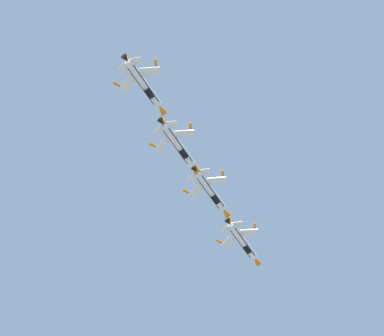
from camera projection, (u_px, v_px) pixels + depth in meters
name	position (u px, v px, depth m)	size (l,w,h in m)	color
fighter_jet_lead	(243.00, 242.00, 183.84)	(11.43, 14.24, 4.35)	white
fighter_jet_left_wing	(211.00, 192.00, 175.30)	(11.42, 14.24, 4.37)	white
fighter_jet_right_wing	(179.00, 146.00, 168.09)	(11.43, 14.24, 4.36)	white
fighter_jet_left_outer	(144.00, 85.00, 161.51)	(11.42, 14.24, 4.38)	white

